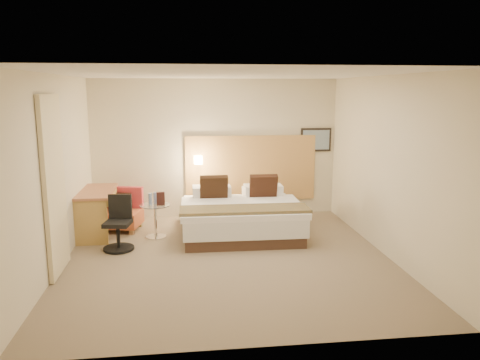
{
  "coord_description": "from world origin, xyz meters",
  "views": [
    {
      "loc": [
        -0.63,
        -6.64,
        2.48
      ],
      "look_at": [
        0.25,
        0.59,
        1.08
      ],
      "focal_mm": 35.0,
      "sensor_mm": 36.0,
      "label": 1
    }
  ],
  "objects": [
    {
      "name": "desk_chair",
      "position": [
        -1.67,
        0.62,
        0.35
      ],
      "size": [
        0.55,
        0.55,
        0.85
      ],
      "color": "black",
      "rests_on": "floor"
    },
    {
      "name": "art_canvas",
      "position": [
        2.02,
        2.46,
        1.5
      ],
      "size": [
        0.54,
        0.01,
        0.39
      ],
      "primitive_type": "cube",
      "color": "#778FA5",
      "rests_on": "wall_back"
    },
    {
      "name": "wall_back",
      "position": [
        0.0,
        2.51,
        1.35
      ],
      "size": [
        4.8,
        0.02,
        2.7
      ],
      "primitive_type": "cube",
      "color": "beige",
      "rests_on": "floor"
    },
    {
      "name": "headboard_panel",
      "position": [
        0.7,
        2.47,
        0.95
      ],
      "size": [
        2.6,
        0.04,
        1.3
      ],
      "primitive_type": "cube",
      "color": "#BA8748",
      "rests_on": "wall_back"
    },
    {
      "name": "bottle_a",
      "position": [
        -1.2,
        1.16,
        0.67
      ],
      "size": [
        0.07,
        0.07,
        0.21
      ],
      "primitive_type": "cylinder",
      "rotation": [
        0.0,
        0.0,
        0.12
      ],
      "color": "#94B2E4",
      "rests_on": "side_table"
    },
    {
      "name": "floor",
      "position": [
        0.0,
        0.0,
        -0.01
      ],
      "size": [
        4.8,
        5.0,
        0.02
      ],
      "primitive_type": "cube",
      "color": "#796751",
      "rests_on": "ground"
    },
    {
      "name": "bed",
      "position": [
        0.34,
        1.25,
        0.32
      ],
      "size": [
        2.09,
        2.02,
        1.0
      ],
      "color": "#402A20",
      "rests_on": "floor"
    },
    {
      "name": "desk",
      "position": [
        -2.11,
        1.46,
        0.62
      ],
      "size": [
        0.58,
        1.26,
        0.79
      ],
      "color": "#A25F3F",
      "rests_on": "floor"
    },
    {
      "name": "menu_folder",
      "position": [
        -1.03,
        1.13,
        0.68
      ],
      "size": [
        0.14,
        0.07,
        0.23
      ],
      "primitive_type": "cube",
      "rotation": [
        0.0,
        0.0,
        0.12
      ],
      "color": "#391A17",
      "rests_on": "side_table"
    },
    {
      "name": "bottle_b",
      "position": [
        -1.12,
        1.23,
        0.67
      ],
      "size": [
        0.07,
        0.07,
        0.21
      ],
      "primitive_type": "cylinder",
      "rotation": [
        0.0,
        0.0,
        0.12
      ],
      "color": "#9AB1EF",
      "rests_on": "side_table"
    },
    {
      "name": "wall_left",
      "position": [
        -2.41,
        0.0,
        1.35
      ],
      "size": [
        0.02,
        5.0,
        2.7
      ],
      "primitive_type": "cube",
      "color": "beige",
      "rests_on": "floor"
    },
    {
      "name": "art_frame",
      "position": [
        2.02,
        2.48,
        1.5
      ],
      "size": [
        0.62,
        0.03,
        0.47
      ],
      "primitive_type": "cube",
      "color": "black",
      "rests_on": "wall_back"
    },
    {
      "name": "ceiling",
      "position": [
        0.0,
        0.0,
        2.71
      ],
      "size": [
        4.8,
        5.0,
        0.02
      ],
      "primitive_type": "cube",
      "color": "silver",
      "rests_on": "floor"
    },
    {
      "name": "wall_front",
      "position": [
        0.0,
        -2.51,
        1.35
      ],
      "size": [
        4.8,
        0.02,
        2.7
      ],
      "primitive_type": "cube",
      "color": "beige",
      "rests_on": "floor"
    },
    {
      "name": "curtain",
      "position": [
        -2.36,
        -0.25,
        1.22
      ],
      "size": [
        0.06,
        0.9,
        2.42
      ],
      "primitive_type": "cube",
      "color": "beige",
      "rests_on": "wall_left"
    },
    {
      "name": "lamp_arm",
      "position": [
        -0.35,
        2.42,
        1.15
      ],
      "size": [
        0.02,
        0.12,
        0.02
      ],
      "primitive_type": "cylinder",
      "rotation": [
        1.57,
        0.0,
        0.0
      ],
      "color": "white",
      "rests_on": "wall_back"
    },
    {
      "name": "wall_right",
      "position": [
        2.41,
        0.0,
        1.35
      ],
      "size": [
        0.02,
        5.0,
        2.7
      ],
      "primitive_type": "cube",
      "color": "beige",
      "rests_on": "floor"
    },
    {
      "name": "side_table",
      "position": [
        -1.13,
        1.16,
        0.32
      ],
      "size": [
        0.57,
        0.57,
        0.57
      ],
      "color": "white",
      "rests_on": "floor"
    },
    {
      "name": "lamp_shade",
      "position": [
        -0.35,
        2.36,
        1.15
      ],
      "size": [
        0.15,
        0.15,
        0.15
      ],
      "primitive_type": "cube",
      "color": "#FFEDC6",
      "rests_on": "wall_back"
    },
    {
      "name": "lounge_chair",
      "position": [
        -1.77,
        1.73,
        0.3
      ],
      "size": [
        0.81,
        0.75,
        0.74
      ],
      "color": "tan",
      "rests_on": "floor"
    }
  ]
}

